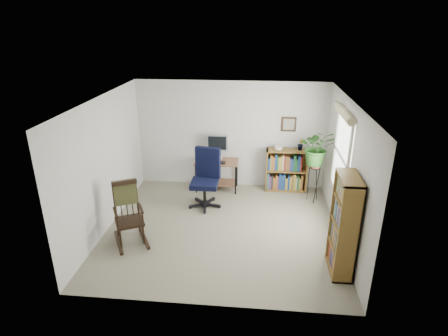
# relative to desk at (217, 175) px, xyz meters

# --- Properties ---
(floor) EXTENTS (4.20, 4.00, 0.00)m
(floor) POSITION_rel_desk_xyz_m (0.29, -1.70, -0.34)
(floor) COLOR gray
(floor) RESTS_ON ground
(ceiling) EXTENTS (4.20, 4.00, 0.00)m
(ceiling) POSITION_rel_desk_xyz_m (0.29, -1.70, 2.06)
(ceiling) COLOR silver
(ceiling) RESTS_ON ground
(wall_back) EXTENTS (4.20, 0.00, 2.40)m
(wall_back) POSITION_rel_desk_xyz_m (0.29, 0.30, 0.86)
(wall_back) COLOR silver
(wall_back) RESTS_ON ground
(wall_front) EXTENTS (4.20, 0.00, 2.40)m
(wall_front) POSITION_rel_desk_xyz_m (0.29, -3.70, 0.86)
(wall_front) COLOR silver
(wall_front) RESTS_ON ground
(wall_left) EXTENTS (0.00, 4.00, 2.40)m
(wall_left) POSITION_rel_desk_xyz_m (-1.81, -1.70, 0.86)
(wall_left) COLOR silver
(wall_left) RESTS_ON ground
(wall_right) EXTENTS (0.00, 4.00, 2.40)m
(wall_right) POSITION_rel_desk_xyz_m (2.39, -1.70, 0.86)
(wall_right) COLOR silver
(wall_right) RESTS_ON ground
(window) EXTENTS (0.12, 1.20, 1.50)m
(window) POSITION_rel_desk_xyz_m (2.35, -1.40, 1.06)
(window) COLOR silver
(window) RESTS_ON wall_right
(desk) EXTENTS (0.95, 0.52, 0.68)m
(desk) POSITION_rel_desk_xyz_m (0.00, 0.00, 0.00)
(desk) COLOR brown
(desk) RESTS_ON floor
(monitor) EXTENTS (0.46, 0.16, 0.56)m
(monitor) POSITION_rel_desk_xyz_m (0.00, 0.14, 0.62)
(monitor) COLOR silver
(monitor) RESTS_ON desk
(keyboard) EXTENTS (0.40, 0.15, 0.02)m
(keyboard) POSITION_rel_desk_xyz_m (0.00, -0.12, 0.35)
(keyboard) COLOR black
(keyboard) RESTS_ON desk
(office_chair) EXTENTS (0.78, 0.78, 1.23)m
(office_chair) POSITION_rel_desk_xyz_m (-0.15, -0.86, 0.27)
(office_chair) COLOR black
(office_chair) RESTS_ON floor
(rocking_chair) EXTENTS (0.94, 1.11, 1.11)m
(rocking_chair) POSITION_rel_desk_xyz_m (-1.23, -2.29, 0.21)
(rocking_chair) COLOR black
(rocking_chair) RESTS_ON floor
(low_bookshelf) EXTENTS (0.91, 0.30, 0.96)m
(low_bookshelf) POSITION_rel_desk_xyz_m (1.54, 0.12, 0.14)
(low_bookshelf) COLOR brown
(low_bookshelf) RESTS_ON floor
(tall_bookshelf) EXTENTS (0.29, 0.69, 1.57)m
(tall_bookshelf) POSITION_rel_desk_xyz_m (2.21, -2.73, 0.44)
(tall_bookshelf) COLOR brown
(tall_bookshelf) RESTS_ON floor
(plant_stand) EXTENTS (0.32, 0.32, 0.90)m
(plant_stand) POSITION_rel_desk_xyz_m (2.09, -0.39, 0.11)
(plant_stand) COLOR black
(plant_stand) RESTS_ON floor
(spider_plant) EXTENTS (1.69, 1.88, 1.46)m
(spider_plant) POSITION_rel_desk_xyz_m (2.09, -0.39, 1.22)
(spider_plant) COLOR #295D20
(spider_plant) RESTS_ON plant_stand
(potted_plant_small) EXTENTS (0.13, 0.24, 0.11)m
(potted_plant_small) POSITION_rel_desk_xyz_m (1.82, 0.13, 0.67)
(potted_plant_small) COLOR #295D20
(potted_plant_small) RESTS_ON low_bookshelf
(framed_picture) EXTENTS (0.32, 0.04, 0.32)m
(framed_picture) POSITION_rel_desk_xyz_m (1.54, 0.27, 1.15)
(framed_picture) COLOR black
(framed_picture) RESTS_ON wall_back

